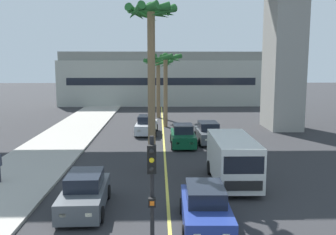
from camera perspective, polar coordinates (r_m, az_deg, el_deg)
sidewalk_left at (r=20.22m, az=-23.83°, el=-9.83°), size 4.80×80.00×0.15m
lane_stripe_center at (r=26.45m, az=-0.54°, el=-5.04°), size 0.14×56.00×0.01m
pier_building_backdrop at (r=55.81m, az=-1.03°, el=5.89°), size 28.74×8.04×7.53m
car_queue_front at (r=27.91m, az=2.28°, el=-2.83°), size 1.85×4.11×1.56m
car_queue_second at (r=14.60m, az=5.66°, el=-13.49°), size 1.91×4.14×1.56m
car_queue_third at (r=16.44m, az=-12.45°, el=-11.10°), size 1.93×4.15×1.56m
car_queue_fourth at (r=29.26m, az=6.11°, el=-2.34°), size 1.94×4.16×1.56m
car_queue_fifth at (r=32.53m, az=-3.26°, el=-1.22°), size 1.96×4.16×1.56m
delivery_van at (r=19.54m, az=9.75°, el=-6.14°), size 2.19×5.27×2.36m
traffic_light_median_near at (r=10.38m, az=-2.43°, el=-10.95°), size 0.24×0.37×4.20m
palm_tree_near_median at (r=35.58m, az=-0.40°, el=7.59°), size 3.31×3.41×6.99m
palm_tree_mid_median at (r=41.61m, az=-1.47°, el=7.33°), size 3.40×3.42×6.61m
palm_tree_far_median at (r=20.58m, az=-2.58°, el=11.90°), size 2.83×2.86×9.28m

